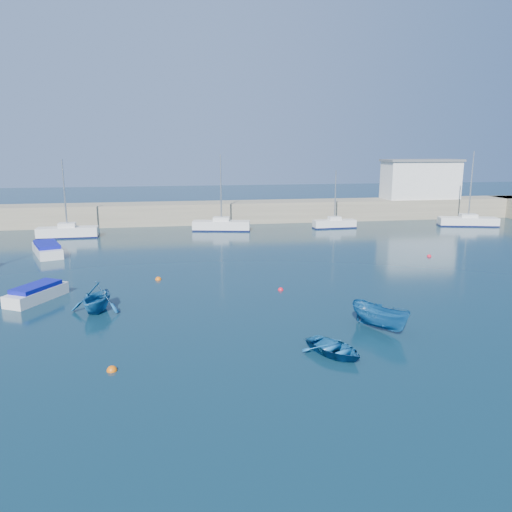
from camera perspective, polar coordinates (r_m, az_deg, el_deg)
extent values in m
plane|color=#0C2837|center=(20.36, 1.96, -15.41)|extent=(220.00, 220.00, 0.00)
cube|color=gray|center=(64.27, -6.42, 4.93)|extent=(96.00, 4.50, 2.60)
cube|color=silver|center=(72.15, 18.29, 8.23)|extent=(10.00, 4.00, 5.00)
cube|color=silver|center=(57.09, -20.72, 2.54)|extent=(6.25, 1.90, 1.14)
cylinder|color=#B7BABC|center=(56.59, -21.04, 6.67)|extent=(0.17, 0.17, 7.14)
cube|color=silver|center=(58.19, -3.97, 3.48)|extent=(6.83, 3.20, 1.12)
cylinder|color=#B7BABC|center=(57.69, -4.03, 7.75)|extent=(0.16, 0.16, 7.58)
cube|color=silver|center=(60.59, 8.94, 3.64)|extent=(5.15, 1.62, 0.98)
cylinder|color=#B7BABC|center=(60.18, 9.05, 6.86)|extent=(0.15, 0.15, 5.86)
cube|color=silver|center=(66.88, 23.05, 3.64)|extent=(7.21, 3.66, 1.05)
cylinder|color=#B7BABC|center=(66.42, 23.38, 7.49)|extent=(0.15, 0.15, 7.98)
cube|color=silver|center=(34.47, -23.77, -4.06)|extent=(3.35, 4.38, 0.75)
cube|color=#0C1085|center=(34.34, -23.85, -3.24)|extent=(2.77, 3.43, 0.28)
cube|color=silver|center=(48.56, -22.75, 0.59)|extent=(3.67, 5.77, 0.82)
cube|color=#0C1085|center=(48.46, -22.80, 1.24)|extent=(3.11, 4.46, 0.30)
imported|color=#14538B|center=(23.86, 8.93, -10.40)|extent=(3.41, 3.75, 0.64)
imported|color=#14538B|center=(30.77, -17.78, -4.51)|extent=(3.64, 3.96, 1.76)
imported|color=#14538B|center=(27.33, 14.01, -6.79)|extent=(2.92, 3.82, 1.39)
sphere|color=#D0590A|center=(23.03, -16.14, -12.49)|extent=(0.46, 0.46, 0.46)
sphere|color=red|center=(33.91, 2.83, -3.92)|extent=(0.38, 0.38, 0.38)
sphere|color=#D0590A|center=(37.18, -11.10, -2.68)|extent=(0.45, 0.45, 0.45)
sphere|color=red|center=(46.76, 19.18, -0.07)|extent=(0.39, 0.39, 0.39)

